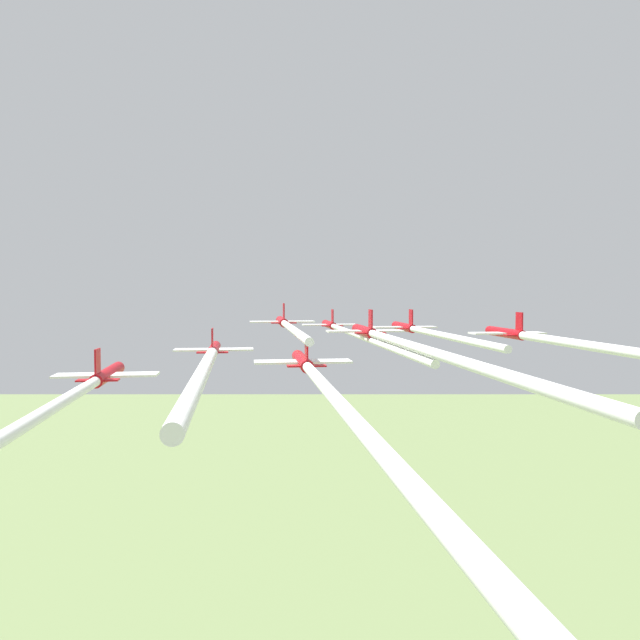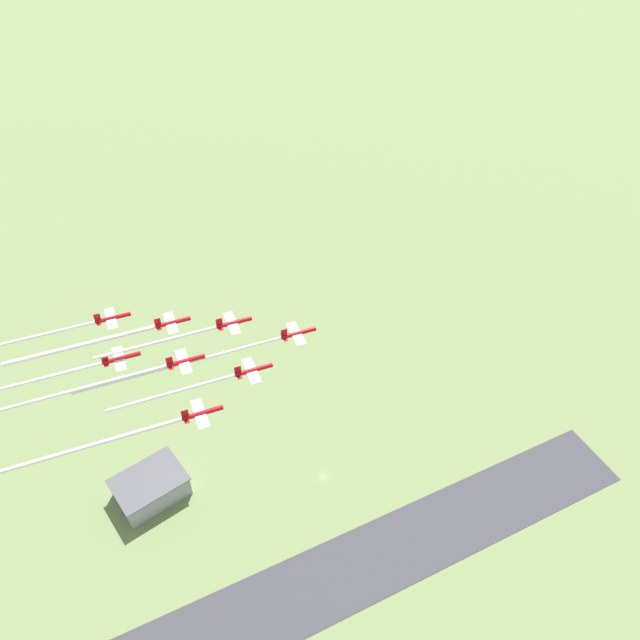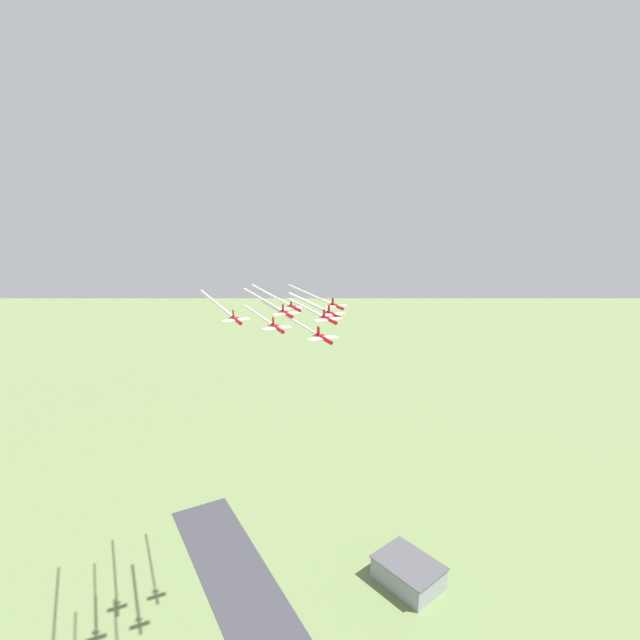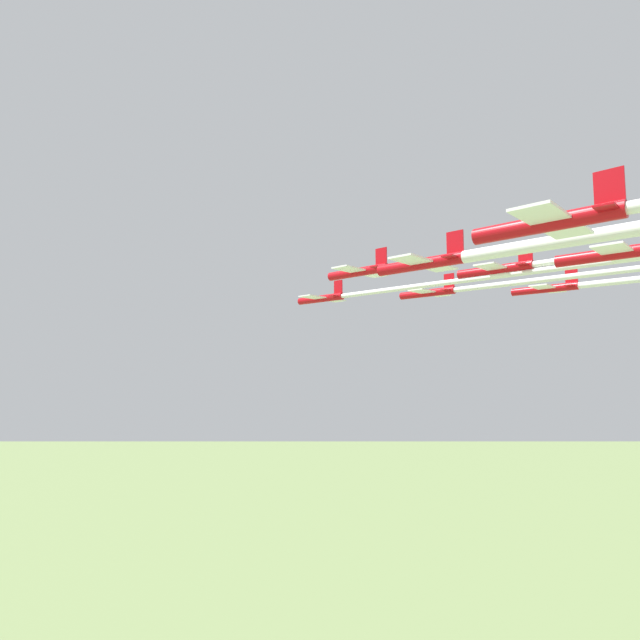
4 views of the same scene
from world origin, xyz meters
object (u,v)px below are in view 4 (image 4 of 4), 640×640
at_px(jet_1, 359,272).
at_px(jet_2, 429,293).
at_px(jet_6, 549,222).
at_px(jet_4, 497,269).
at_px(jet_3, 423,263).
at_px(jet_0, 322,298).
at_px(jet_5, 547,289).
at_px(jet_7, 616,253).

xyz_separation_m(jet_1, jet_2, (-5.14, -17.49, -0.91)).
bearing_deg(jet_2, jet_6, -139.64).
bearing_deg(jet_2, jet_1, -180.00).
bearing_deg(jet_1, jet_4, -59.53).
relative_size(jet_3, jet_6, 1.00).
xyz_separation_m(jet_4, jet_6, (-7.17, 30.61, -2.88)).
relative_size(jet_0, jet_5, 1.00).
relative_size(jet_0, jet_3, 1.00).
bearing_deg(jet_4, jet_2, 59.53).
xyz_separation_m(jet_0, jet_1, (-12.30, 13.11, 1.30)).
bearing_deg(jet_3, jet_2, 29.54).
bearing_deg(jet_6, jet_4, 29.54).
bearing_deg(jet_6, jet_7, -0.00).
height_order(jet_1, jet_2, jet_1).
xyz_separation_m(jet_2, jet_7, (-24.60, 26.22, -1.45)).
height_order(jet_2, jet_3, jet_2).
xyz_separation_m(jet_2, jet_5, (-17.44, -4.38, 0.06)).
relative_size(jet_2, jet_3, 1.00).
relative_size(jet_3, jet_5, 1.00).
bearing_deg(jet_7, jet_3, 120.47).
distance_m(jet_0, jet_2, 17.98).
height_order(jet_1, jet_7, jet_1).
height_order(jet_1, jet_5, jet_1).
xyz_separation_m(jet_4, jet_5, (-5.14, -17.49, -0.39)).
xyz_separation_m(jet_4, jet_7, (-12.30, 13.11, -1.90)).
xyz_separation_m(jet_0, jet_6, (-36.91, 39.34, -2.04)).
bearing_deg(jet_7, jet_4, 59.53).
xyz_separation_m(jet_2, jet_3, (-7.17, 30.61, -1.61)).
distance_m(jet_0, jet_4, 31.01).
bearing_deg(jet_3, jet_1, 59.53).
height_order(jet_2, jet_7, jet_2).
xyz_separation_m(jet_0, jet_2, (-17.44, -4.38, 0.39)).
bearing_deg(jet_4, jet_1, 120.47).
relative_size(jet_1, jet_2, 1.00).
xyz_separation_m(jet_3, jet_4, (-5.14, -17.49, 2.06)).
xyz_separation_m(jet_3, jet_7, (-17.44, -4.38, 0.16)).
distance_m(jet_3, jet_6, 18.00).
bearing_deg(jet_7, jet_1, 90.00).
bearing_deg(jet_3, jet_5, -0.00).
relative_size(jet_1, jet_3, 1.00).
bearing_deg(jet_1, jet_2, 0.00).
bearing_deg(jet_0, jet_1, -120.47).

